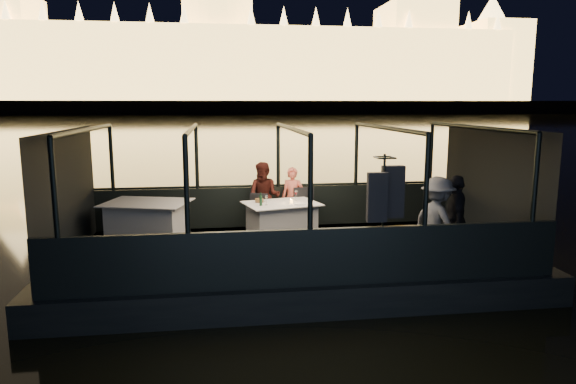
{
  "coord_description": "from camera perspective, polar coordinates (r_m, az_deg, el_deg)",
  "views": [
    {
      "loc": [
        -1.36,
        -9.36,
        3.26
      ],
      "look_at": [
        0.0,
        0.4,
        1.55
      ],
      "focal_mm": 32.0,
      "sensor_mm": 36.0,
      "label": 1
    }
  ],
  "objects": [
    {
      "name": "end_wall_fore",
      "position": [
        9.85,
        -23.35,
        -0.37
      ],
      "size": [
        0.02,
        4.0,
        2.3
      ],
      "primitive_type": null,
      "color": "black",
      "rests_on": "boat_deck"
    },
    {
      "name": "boat_hull",
      "position": [
        10.0,
        0.32,
        -9.18
      ],
      "size": [
        8.6,
        4.4,
        1.0
      ],
      "primitive_type": "cube",
      "color": "black",
      "rests_on": "river_water"
    },
    {
      "name": "wine_bottle",
      "position": [
        10.09,
        -3.04,
        -0.7
      ],
      "size": [
        0.06,
        0.06,
        0.26
      ],
      "primitive_type": "cylinder",
      "rotation": [
        0.0,
        0.0,
        -0.04
      ],
      "color": "#153A21",
      "rests_on": "dining_table_central"
    },
    {
      "name": "passenger_dark",
      "position": [
        9.39,
        18.11,
        -2.39
      ],
      "size": [
        0.66,
        0.98,
        1.54
      ],
      "primitive_type": "imported",
      "rotation": [
        0.0,
        0.0,
        4.37
      ],
      "color": "black",
      "rests_on": "boat_deck"
    },
    {
      "name": "gunwale_starboard",
      "position": [
        7.83,
        2.44,
        -7.32
      ],
      "size": [
        8.0,
        0.08,
        0.9
      ],
      "primitive_type": "cube",
      "color": "black",
      "rests_on": "boat_deck"
    },
    {
      "name": "cabin_glass_starboard",
      "position": [
        7.57,
        2.51,
        1.03
      ],
      "size": [
        8.0,
        0.02,
        1.4
      ],
      "primitive_type": null,
      "color": "#99B2B2",
      "rests_on": "gunwale_starboard"
    },
    {
      "name": "chair_port_right",
      "position": [
        10.98,
        1.92,
        -2.3
      ],
      "size": [
        0.49,
        0.49,
        0.95
      ],
      "primitive_type": "cube",
      "rotation": [
        0.0,
        0.0,
        0.11
      ],
      "color": "black",
      "rests_on": "boat_deck"
    },
    {
      "name": "cabin_roof_glass",
      "position": [
        9.47,
        0.34,
        7.06
      ],
      "size": [
        8.0,
        4.0,
        0.02
      ],
      "primitive_type": null,
      "color": "#99B2B2",
      "rests_on": "boat_deck"
    },
    {
      "name": "parliament_building",
      "position": [
        186.15,
        -7.81,
        17.7
      ],
      "size": [
        220.0,
        32.0,
        60.0
      ],
      "primitive_type": null,
      "color": "#F2D18C",
      "rests_on": "embankment"
    },
    {
      "name": "amber_candle",
      "position": [
        10.36,
        0.39,
        -1.03
      ],
      "size": [
        0.06,
        0.06,
        0.08
      ],
      "primitive_type": "cylinder",
      "rotation": [
        0.0,
        0.0,
        -0.12
      ],
      "color": "#FFAC3F",
      "rests_on": "dining_table_central"
    },
    {
      "name": "plate_near",
      "position": [
        10.27,
        1.25,
        -1.31
      ],
      "size": [
        0.3,
        0.3,
        0.02
      ],
      "primitive_type": "cylinder",
      "rotation": [
        0.0,
        0.0,
        0.22
      ],
      "color": "white",
      "rests_on": "dining_table_central"
    },
    {
      "name": "canopy_ribs",
      "position": [
        9.59,
        0.33,
        0.18
      ],
      "size": [
        8.0,
        4.0,
        2.3
      ],
      "primitive_type": null,
      "color": "black",
      "rests_on": "boat_deck"
    },
    {
      "name": "boat_deck",
      "position": [
        9.86,
        0.32,
        -6.54
      ],
      "size": [
        8.0,
        4.0,
        0.04
      ],
      "primitive_type": "cube",
      "color": "black",
      "rests_on": "boat_hull"
    },
    {
      "name": "gunwale_port",
      "position": [
        11.67,
        -1.08,
        -1.57
      ],
      "size": [
        8.0,
        0.08,
        0.9
      ],
      "primitive_type": "cube",
      "color": "black",
      "rests_on": "boat_deck"
    },
    {
      "name": "person_man_maroon",
      "position": [
        11.2,
        -2.66,
        -0.51
      ],
      "size": [
        0.88,
        0.79,
        1.5
      ],
      "primitive_type": "imported",
      "rotation": [
        0.0,
        0.0,
        -0.39
      ],
      "color": "#401712",
      "rests_on": "boat_deck"
    },
    {
      "name": "wine_glass_red",
      "position": [
        10.57,
        0.89,
        -0.51
      ],
      "size": [
        0.08,
        0.08,
        0.21
      ],
      "primitive_type": null,
      "rotation": [
        0.0,
        0.0,
        0.08
      ],
      "color": "white",
      "rests_on": "dining_table_central"
    },
    {
      "name": "end_wall_aft",
      "position": [
        10.9,
        21.62,
        0.66
      ],
      "size": [
        0.02,
        4.0,
        2.3
      ],
      "primitive_type": null,
      "color": "black",
      "rests_on": "boat_deck"
    },
    {
      "name": "bread_basket",
      "position": [
        10.47,
        -3.2,
        -0.93
      ],
      "size": [
        0.21,
        0.21,
        0.07
      ],
      "primitive_type": "cylinder",
      "rotation": [
        0.0,
        0.0,
        -0.2
      ],
      "color": "brown",
      "rests_on": "dining_table_central"
    },
    {
      "name": "cabin_glass_port",
      "position": [
        11.5,
        -1.1,
        4.05
      ],
      "size": [
        8.0,
        0.02,
        1.4
      ],
      "primitive_type": null,
      "color": "#99B2B2",
      "rests_on": "gunwale_port"
    },
    {
      "name": "dining_table_aft",
      "position": [
        10.53,
        -15.32,
        -3.54
      ],
      "size": [
        1.86,
        1.56,
        0.85
      ],
      "primitive_type": "cube",
      "rotation": [
        0.0,
        0.0,
        -0.28
      ],
      "color": "white",
      "rests_on": "boat_deck"
    },
    {
      "name": "passenger_stripe",
      "position": [
        9.08,
        16.27,
        -2.69
      ],
      "size": [
        0.88,
        1.14,
        1.55
      ],
      "primitive_type": "imported",
      "rotation": [
        0.0,
        0.0,
        1.93
      ],
      "color": "silver",
      "rests_on": "boat_deck"
    },
    {
      "name": "plate_far",
      "position": [
        10.62,
        -2.56,
        -0.95
      ],
      "size": [
        0.29,
        0.29,
        0.01
      ],
      "primitive_type": "cylinder",
      "rotation": [
        0.0,
        0.0,
        0.23
      ],
      "color": "silver",
      "rests_on": "dining_table_central"
    },
    {
      "name": "river_water",
      "position": [
        89.43,
        -7.12,
        7.67
      ],
      "size": [
        500.0,
        500.0,
        0.0
      ],
      "primitive_type": "plane",
      "color": "black",
      "rests_on": "ground"
    },
    {
      "name": "chair_port_left",
      "position": [
        10.84,
        -3.16,
        -2.47
      ],
      "size": [
        0.53,
        0.53,
        0.85
      ],
      "primitive_type": "cube",
      "rotation": [
        0.0,
        0.0,
        -0.42
      ],
      "color": "black",
      "rests_on": "boat_deck"
    },
    {
      "name": "wine_glass_white",
      "position": [
        10.15,
        -2.43,
        -0.95
      ],
      "size": [
        0.08,
        0.08,
        0.19
      ],
      "primitive_type": null,
      "rotation": [
        0.0,
        0.0,
        0.28
      ],
      "color": "white",
      "rests_on": "dining_table_central"
    },
    {
      "name": "embankment",
      "position": [
        219.37,
        -7.67,
        9.16
      ],
      "size": [
        400.0,
        140.0,
        6.0
      ],
      "primitive_type": "cube",
      "color": "#423D33",
      "rests_on": "ground"
    },
    {
      "name": "dining_table_central",
      "position": [
        10.46,
        -0.72,
        -3.28
      ],
      "size": [
        1.67,
        1.38,
        0.77
      ],
      "primitive_type": "cube",
      "rotation": [
        0.0,
        0.0,
        0.26
      ],
      "color": "silver",
      "rests_on": "boat_deck"
    },
    {
      "name": "person_woman_coral",
      "position": [
        11.28,
        0.51,
        -0.42
      ],
      "size": [
        0.58,
        0.47,
        1.38
      ],
      "primitive_type": "imported",
      "rotation": [
        0.0,
        0.0,
        -0.34
      ],
      "color": "#F06E57",
      "rests_on": "boat_deck"
    },
    {
      "name": "coat_stand",
      "position": [
        8.24,
        10.47,
        -3.36
      ],
      "size": [
        0.68,
        0.63,
        1.99
      ],
      "primitive_type": null,
      "rotation": [
        0.0,
        0.0,
        -0.42
      ],
      "color": "black",
      "rests_on": "boat_deck"
    }
  ]
}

